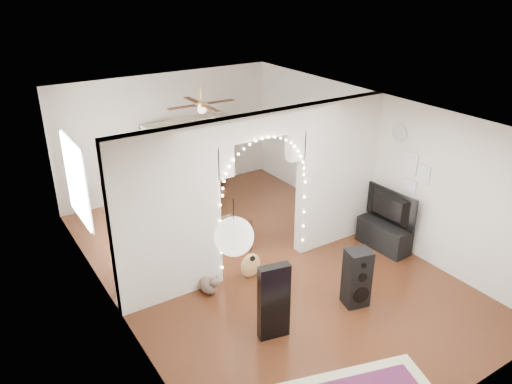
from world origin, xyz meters
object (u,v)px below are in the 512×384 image
floor_speaker (357,278)px  bookcase (182,157)px  media_console (384,235)px  dining_table (189,184)px  dining_chair_left (155,208)px  acoustic_guitar (250,256)px  dining_chair_right (228,233)px

floor_speaker → bookcase: (-0.40, 5.22, 0.39)m
media_console → floor_speaker: bearing=-151.5°
dining_table → dining_chair_left: size_ratio=2.24×
floor_speaker → acoustic_guitar: bearing=137.4°
dining_table → media_console: bearing=-55.6°
media_console → dining_chair_left: (-3.06, 3.34, -0.00)m
dining_table → acoustic_guitar: bearing=-96.6°
floor_speaker → dining_chair_right: 2.71m
bookcase → acoustic_guitar: bearing=-105.6°
dining_table → dining_chair_left: dining_table is taller
floor_speaker → dining_chair_right: (-0.74, 2.60, -0.22)m
acoustic_guitar → floor_speaker: (0.96, -1.47, 0.06)m
floor_speaker → dining_chair_left: (-1.46, 4.30, -0.21)m
media_console → dining_table: dining_table is taller
floor_speaker → bookcase: 5.25m
dining_chair_right → dining_table: bearing=84.2°
bookcase → dining_chair_left: size_ratio=3.10×
floor_speaker → bookcase: bookcase is taller
floor_speaker → dining_chair_left: 4.55m
floor_speaker → dining_table: 4.21m
acoustic_guitar → dining_table: bearing=94.7°
bookcase → dining_table: bearing=-115.3°
bookcase → dining_chair_right: bearing=-104.4°
floor_speaker → media_console: size_ratio=0.92×
dining_chair_left → bookcase: bearing=50.4°
acoustic_guitar → bookcase: bearing=90.5°
acoustic_guitar → dining_table: 2.68m
media_console → bookcase: (-2.00, 4.25, 0.60)m
acoustic_guitar → bookcase: (0.56, 3.75, 0.45)m
bookcase → dining_table: bookcase is taller
media_console → dining_chair_right: media_console is taller
bookcase → dining_chair_left: 1.53m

